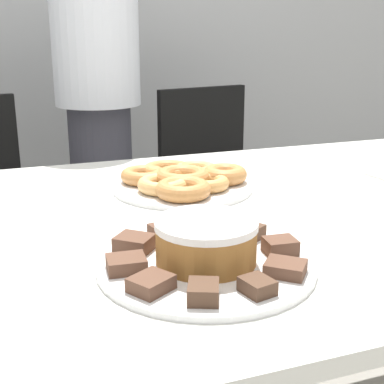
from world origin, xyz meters
name	(u,v)px	position (x,y,z in m)	size (l,w,h in m)	color
table	(185,245)	(0.00, 0.00, 0.67)	(1.94, 1.07, 0.73)	silver
person_standing	(99,87)	(0.00, 0.95, 0.91)	(0.31, 0.31, 1.70)	#383842
office_chair_right	(222,209)	(0.46, 0.87, 0.42)	(0.52, 0.52, 0.89)	black
plate_cake	(206,264)	(-0.05, -0.25, 0.74)	(0.35, 0.35, 0.01)	white
plate_donuts	(183,187)	(0.06, 0.19, 0.74)	(0.34, 0.34, 0.01)	white
frosted_cake	(206,241)	(-0.05, -0.25, 0.78)	(0.17, 0.17, 0.07)	#9E662D
lamington_0	(285,268)	(0.05, -0.34, 0.75)	(0.08, 0.08, 0.02)	brown
lamington_1	(280,246)	(0.08, -0.26, 0.76)	(0.06, 0.05, 0.03)	brown
lamington_2	(250,232)	(0.06, -0.18, 0.76)	(0.06, 0.06, 0.02)	#513828
lamington_3	(208,227)	(0.00, -0.13, 0.76)	(0.06, 0.06, 0.02)	brown
lamington_4	(166,231)	(-0.08, -0.12, 0.75)	(0.06, 0.07, 0.02)	brown
lamington_5	(134,243)	(-0.15, -0.17, 0.76)	(0.08, 0.08, 0.03)	brown
lamington_6	(126,264)	(-0.18, -0.24, 0.75)	(0.06, 0.06, 0.02)	brown
lamington_7	(151,283)	(-0.16, -0.32, 0.75)	(0.07, 0.07, 0.02)	brown
lamington_8	(203,292)	(-0.10, -0.37, 0.76)	(0.06, 0.06, 0.02)	#513828
lamington_9	(257,286)	(-0.02, -0.38, 0.75)	(0.05, 0.05, 0.02)	#513828
donut_0	(183,177)	(0.06, 0.19, 0.76)	(0.13, 0.13, 0.04)	#C68447
donut_1	(144,175)	(-0.02, 0.24, 0.76)	(0.11, 0.11, 0.03)	#C68447
donut_2	(162,184)	(0.00, 0.15, 0.76)	(0.12, 0.12, 0.03)	#E5AD66
donut_3	(183,189)	(0.03, 0.09, 0.76)	(0.13, 0.13, 0.04)	#C68447
donut_4	(208,183)	(0.10, 0.13, 0.76)	(0.10, 0.10, 0.03)	tan
donut_5	(225,174)	(0.17, 0.18, 0.76)	(0.11, 0.11, 0.04)	#C68447
donut_6	(196,170)	(0.12, 0.25, 0.76)	(0.11, 0.11, 0.03)	#E5AD66
donut_7	(167,170)	(0.05, 0.27, 0.76)	(0.13, 0.13, 0.03)	#D18E4C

